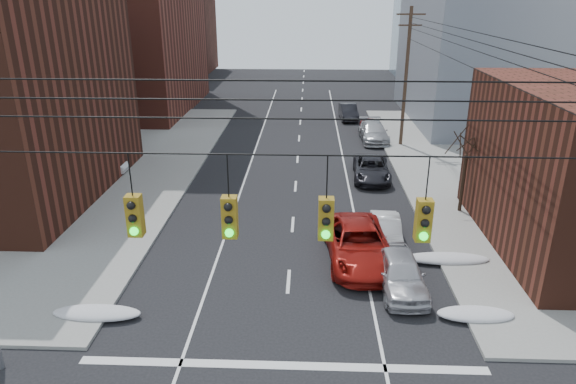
# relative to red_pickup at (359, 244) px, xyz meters

# --- Properties ---
(building_brick_far) EXTENTS (22.00, 18.00, 12.00)m
(building_brick_far) POSITION_rel_red_pickup_xyz_m (-29.23, 59.97, 5.12)
(building_brick_far) COLOR #472015
(building_brick_far) RESTS_ON ground
(building_glass) EXTENTS (20.00, 18.00, 22.00)m
(building_glass) POSITION_rel_red_pickup_xyz_m (20.77, 55.97, 10.12)
(building_glass) COLOR gray
(building_glass) RESTS_ON ground
(utility_pole_far) EXTENTS (2.20, 0.28, 11.00)m
(utility_pole_far) POSITION_rel_red_pickup_xyz_m (5.27, 19.97, 4.91)
(utility_pole_far) COLOR #473323
(utility_pole_far) RESTS_ON ground
(traffic_signals) EXTENTS (17.00, 0.42, 2.02)m
(traffic_signals) POSITION_rel_red_pickup_xyz_m (-3.13, -11.06, 6.29)
(traffic_signals) COLOR black
(traffic_signals) RESTS_ON ground
(bare_tree) EXTENTS (2.09, 2.20, 4.93)m
(bare_tree) POSITION_rel_red_pickup_xyz_m (6.36, 5.97, 1.45)
(bare_tree) COLOR black
(bare_tree) RESTS_ON ground
(snow_nw) EXTENTS (3.50, 1.08, 0.42)m
(snow_nw) POSITION_rel_red_pickup_xyz_m (-10.63, -5.03, -0.67)
(snow_nw) COLOR silver
(snow_nw) RESTS_ON ground
(snow_ne) EXTENTS (3.00, 1.08, 0.42)m
(snow_ne) POSITION_rel_red_pickup_xyz_m (4.17, -4.53, -0.67)
(snow_ne) COLOR silver
(snow_ne) RESTS_ON ground
(snow_east_far) EXTENTS (4.00, 1.08, 0.42)m
(snow_east_far) POSITION_rel_red_pickup_xyz_m (4.17, -0.03, -0.67)
(snow_east_far) COLOR silver
(snow_east_far) RESTS_ON ground
(red_pickup) EXTENTS (3.32, 6.48, 1.75)m
(red_pickup) POSITION_rel_red_pickup_xyz_m (0.00, 0.00, 0.00)
(red_pickup) COLOR maroon
(red_pickup) RESTS_ON ground
(parked_car_a) EXTENTS (2.01, 4.67, 1.57)m
(parked_car_a) POSITION_rel_red_pickup_xyz_m (1.57, -2.40, -0.09)
(parked_car_a) COLOR #BAB9BE
(parked_car_a) RESTS_ON ground
(parked_car_b) EXTENTS (1.57, 4.05, 1.31)m
(parked_car_b) POSITION_rel_red_pickup_xyz_m (1.57, 1.98, -0.22)
(parked_car_b) COLOR silver
(parked_car_b) RESTS_ON ground
(parked_car_c) EXTENTS (2.66, 5.31, 1.44)m
(parked_car_c) POSITION_rel_red_pickup_xyz_m (1.91, 11.62, -0.16)
(parked_car_c) COLOR black
(parked_car_c) RESTS_ON ground
(parked_car_d) EXTENTS (2.35, 5.51, 1.58)m
(parked_car_d) POSITION_rel_red_pickup_xyz_m (3.17, 21.40, -0.08)
(parked_car_d) COLOR #A8A9AD
(parked_car_d) RESTS_ON ground
(parked_car_e) EXTENTS (1.90, 4.32, 1.45)m
(parked_car_e) POSITION_rel_red_pickup_xyz_m (3.17, 23.22, -0.15)
(parked_car_e) COLOR #9C0E12
(parked_car_e) RESTS_ON ground
(parked_car_f) EXTENTS (1.84, 4.69, 1.52)m
(parked_car_f) POSITION_rel_red_pickup_xyz_m (1.57, 29.48, -0.12)
(parked_car_f) COLOR black
(parked_car_f) RESTS_ON ground
(lot_car_a) EXTENTS (3.72, 1.36, 1.22)m
(lot_car_a) POSITION_rel_red_pickup_xyz_m (-16.88, 11.64, -0.12)
(lot_car_a) COLOR silver
(lot_car_a) RESTS_ON sidewalk_nw
(lot_car_b) EXTENTS (5.57, 2.83, 1.51)m
(lot_car_b) POSITION_rel_red_pickup_xyz_m (-18.41, 14.75, 0.03)
(lot_car_b) COLOR #B7B8BC
(lot_car_b) RESTS_ON sidewalk_nw
(lot_car_d) EXTENTS (4.64, 2.04, 1.55)m
(lot_car_d) POSITION_rel_red_pickup_xyz_m (-23.20, 10.27, 0.05)
(lot_car_d) COLOR #B0B0B5
(lot_car_d) RESTS_ON sidewalk_nw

